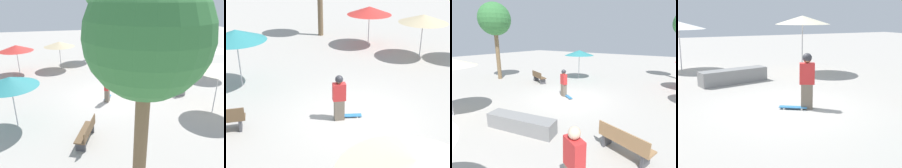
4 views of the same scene
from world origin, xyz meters
TOP-DOWN VIEW (x-y plane):
  - ground_plane at (0.00, 0.00)m, footprint 60.00×60.00m
  - skater_main at (0.24, 0.50)m, footprint 0.39×0.48m
  - skateboard at (0.13, 0.13)m, footprint 0.60×0.78m
  - shade_umbrella_tan at (2.70, -6.50)m, footprint 2.42×2.42m
  - shade_umbrella_teal at (4.73, 2.11)m, footprint 2.35×2.35m
  - shade_umbrella_red at (5.83, -5.77)m, footprint 2.46×2.46m

SIDE VIEW (x-z plane):
  - ground_plane at x=0.00m, z-range 0.00..0.00m
  - skateboard at x=0.13m, z-range 0.02..0.09m
  - skater_main at x=0.24m, z-range 0.06..1.64m
  - shade_umbrella_red at x=5.83m, z-range 0.89..3.11m
  - shade_umbrella_tan at x=2.70m, z-range 0.91..3.12m
  - shade_umbrella_teal at x=4.73m, z-range 0.97..3.34m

